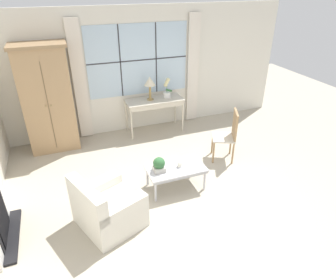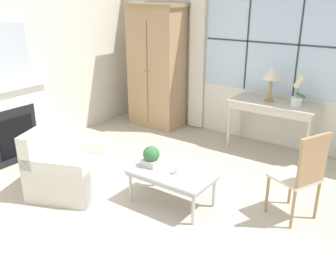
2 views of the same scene
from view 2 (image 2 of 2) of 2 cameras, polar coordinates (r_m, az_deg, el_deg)
The scene contains 13 objects.
ground_plane at distance 4.26m, azimuth -1.38°, elevation -12.40°, with size 14.00×14.00×0.00m, color #B2A893.
wall_back_windowed at distance 6.30m, azimuth 15.50°, elevation 11.84°, with size 7.20×0.14×2.80m.
wall_left at distance 6.27m, azimuth -21.20°, elevation 11.11°, with size 0.06×7.20×2.80m, color silver.
fireplace at distance 6.10m, azimuth -23.00°, elevation 3.42°, with size 0.34×1.28×2.02m.
armoire at distance 7.00m, azimuth -1.74°, elevation 11.08°, with size 1.05×0.62×2.22m.
console_table at distance 6.04m, azimuth 15.81°, elevation 4.73°, with size 1.33×0.56×0.81m.
table_lamp at distance 5.96m, azimuth 15.50°, elevation 9.49°, with size 0.25×0.25×0.54m.
potted_orchid at distance 5.91m, azimuth 19.14°, elevation 6.69°, with size 0.21×0.17×0.46m.
armchair_upholstered at distance 4.93m, azimuth -15.09°, elevation -4.38°, with size 1.07×1.11×0.84m.
side_chair_wooden at distance 4.27m, azimuth 19.86°, elevation -4.62°, with size 0.58×0.58×1.04m.
coffee_table at distance 4.42m, azimuth 0.56°, elevation -5.43°, with size 1.00×0.56×0.42m.
potted_plant_small at distance 4.51m, azimuth -2.56°, elevation -2.52°, with size 0.20×0.20×0.25m.
pillar_candle at distance 4.34m, azimuth 1.36°, elevation -4.65°, with size 0.10×0.10×0.11m.
Camera 2 is at (2.13, -2.83, 2.37)m, focal length 40.00 mm.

